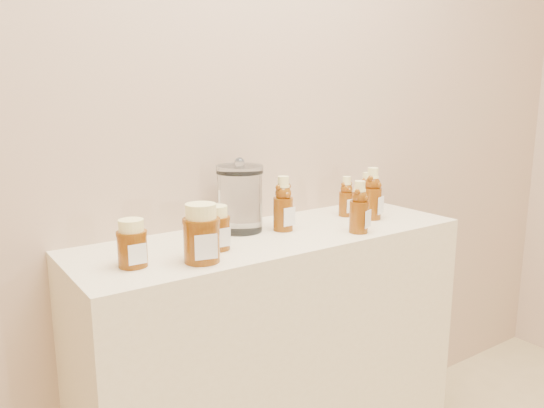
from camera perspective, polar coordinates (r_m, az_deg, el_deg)
wall_back at (r=1.69m, az=-3.69°, el=13.18°), size 3.50×0.02×2.70m
display_table at (r=1.75m, az=0.28°, el=-17.61°), size 1.20×0.40×0.90m
bear_bottle_back_left at (r=1.60m, az=1.21°, el=0.43°), size 0.07×0.07×0.19m
bear_bottle_back_mid at (r=1.81m, az=8.00°, el=1.10°), size 0.05×0.05×0.15m
bear_bottle_back_right at (r=1.89m, az=10.12°, el=1.57°), size 0.06×0.06×0.16m
bear_bottle_front_left at (r=1.59m, az=9.37°, el=0.04°), size 0.08×0.08×0.18m
bear_bottle_front_right at (r=1.77m, az=10.74°, el=1.47°), size 0.09×0.09×0.19m
honey_jar_left at (r=1.32m, az=-14.82°, el=-4.08°), size 0.08×0.08×0.12m
honey_jar_back at (r=1.42m, az=-6.03°, el=-2.54°), size 0.08×0.08×0.12m
honey_jar_front at (r=1.32m, az=-7.60°, el=-3.11°), size 0.11×0.11×0.15m
glass_canister at (r=1.59m, az=-3.46°, el=0.90°), size 0.18×0.18×0.22m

